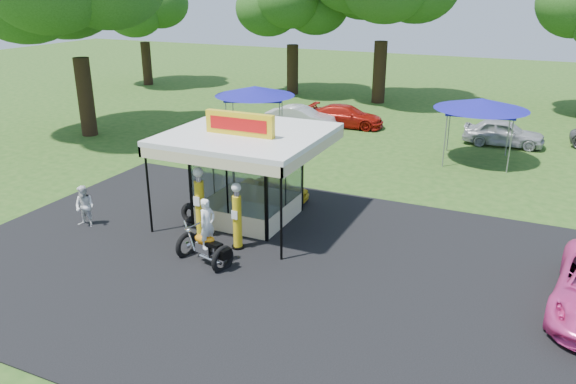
% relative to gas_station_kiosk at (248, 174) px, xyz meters
% --- Properties ---
extents(ground, '(120.00, 120.00, 0.00)m').
position_rel_gas_station_kiosk_xyz_m(ground, '(2.00, -4.99, -1.78)').
color(ground, '#244B17').
rests_on(ground, ground).
extents(asphalt_apron, '(20.00, 14.00, 0.04)m').
position_rel_gas_station_kiosk_xyz_m(asphalt_apron, '(2.00, -2.99, -1.76)').
color(asphalt_apron, black).
rests_on(asphalt_apron, ground).
extents(gas_station_kiosk, '(5.40, 5.40, 4.18)m').
position_rel_gas_station_kiosk_xyz_m(gas_station_kiosk, '(0.00, 0.00, 0.00)').
color(gas_station_kiosk, white).
rests_on(gas_station_kiosk, ground).
extents(gas_pump_left, '(0.48, 0.48, 2.58)m').
position_rel_gas_station_kiosk_xyz_m(gas_pump_left, '(-0.74, -2.13, -0.55)').
color(gas_pump_left, black).
rests_on(gas_pump_left, ground).
extents(gas_pump_right, '(0.44, 0.44, 2.33)m').
position_rel_gas_station_kiosk_xyz_m(gas_pump_right, '(0.87, -2.38, -0.66)').
color(gas_pump_right, black).
rests_on(gas_pump_right, ground).
extents(motorcycle, '(2.03, 1.30, 2.30)m').
position_rel_gas_station_kiosk_xyz_m(motorcycle, '(0.53, -3.73, -0.89)').
color(motorcycle, black).
rests_on(motorcycle, ground).
extents(spare_tires, '(0.86, 0.59, 0.72)m').
position_rel_gas_station_kiosk_xyz_m(spare_tires, '(-1.91, -1.15, -1.43)').
color(spare_tires, black).
rests_on(spare_tires, ground).
extents(kiosk_car, '(2.82, 1.13, 0.96)m').
position_rel_gas_station_kiosk_xyz_m(kiosk_car, '(-0.00, 2.21, -1.30)').
color(kiosk_car, gold).
rests_on(kiosk_car, ground).
extents(spectator_west, '(0.81, 0.66, 1.56)m').
position_rel_gas_station_kiosk_xyz_m(spectator_west, '(-5.06, -3.08, -1.00)').
color(spectator_west, white).
rests_on(spectator_west, ground).
extents(bg_car_a, '(4.24, 1.60, 1.38)m').
position_rel_gas_station_kiosk_xyz_m(bg_car_a, '(-3.83, 13.64, -1.09)').
color(bg_car_a, silver).
rests_on(bg_car_a, ground).
extents(bg_car_b, '(4.69, 2.15, 1.33)m').
position_rel_gas_station_kiosk_xyz_m(bg_car_b, '(-1.49, 15.36, -1.12)').
color(bg_car_b, '#AA160D').
rests_on(bg_car_b, ground).
extents(bg_car_c, '(4.25, 1.78, 1.44)m').
position_rel_gas_station_kiosk_xyz_m(bg_car_c, '(7.72, 14.83, -1.07)').
color(bg_car_c, '#AEB0B3').
rests_on(bg_car_c, ground).
extents(tent_west, '(4.40, 4.40, 3.08)m').
position_rel_gas_station_kiosk_xyz_m(tent_west, '(-5.04, 10.09, 1.00)').
color(tent_west, gray).
rests_on(tent_west, ground).
extents(tent_east, '(4.51, 4.51, 3.15)m').
position_rel_gas_station_kiosk_xyz_m(tent_east, '(6.74, 11.25, 1.07)').
color(tent_east, gray).
rests_on(tent_east, ground).
extents(oak_far_a, '(8.60, 8.60, 10.19)m').
position_rel_gas_station_kiosk_xyz_m(oak_far_a, '(-22.41, 22.79, 4.70)').
color(oak_far_a, black).
rests_on(oak_far_a, ground).
extents(oak_far_b, '(8.94, 8.94, 10.66)m').
position_rel_gas_station_kiosk_xyz_m(oak_far_b, '(-9.08, 24.08, 5.02)').
color(oak_far_b, black).
rests_on(oak_far_b, ground).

